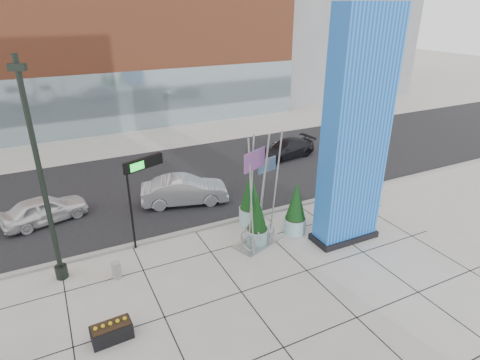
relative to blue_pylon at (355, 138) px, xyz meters
name	(u,v)px	position (x,y,z in m)	size (l,w,h in m)	color
ground	(207,284)	(-7.00, -0.33, -4.89)	(160.00, 160.00, 0.00)	#9E9991
street_asphalt	(144,188)	(-7.00, 9.67, -4.88)	(80.00, 12.00, 0.02)	black
curb_edge	(175,235)	(-7.00, 3.67, -4.83)	(80.00, 0.30, 0.12)	gray
tower_podium	(102,59)	(-6.00, 26.67, 0.61)	(34.00, 10.00, 11.00)	#9D4C2D
tower_glass_front	(116,103)	(-6.00, 21.87, -2.39)	(34.00, 0.60, 5.00)	#8CA5B2
building_grey_parking	(303,13)	(19.00, 31.67, 4.11)	(20.00, 18.00, 18.00)	slate
blue_pylon	(355,138)	(0.00, 0.00, 0.00)	(3.04, 1.36, 10.12)	#0B45AB
lamp_post	(46,198)	(-12.00, 2.67, -1.37)	(0.59, 0.47, 8.61)	black
public_art_sculpture	(259,217)	(-3.76, 1.41, -3.54)	(2.52, 1.84, 5.16)	#A8ABAD
concrete_bollard	(117,270)	(-10.03, 1.67, -4.54)	(0.36, 0.36, 0.71)	gray
overhead_street_sign	(144,174)	(-8.20, 3.47, -1.41)	(1.84, 0.87, 4.06)	black
round_planter_east	(296,209)	(-1.75, 1.47, -3.64)	(1.05, 1.05, 2.63)	#93C0C6
round_planter_mid	(257,220)	(-3.80, 1.47, -3.73)	(0.98, 0.98, 2.46)	#93C0C6
round_planter_west	(250,198)	(-3.20, 3.27, -3.56)	(1.12, 1.12, 2.81)	#93C0C6
box_planter_south	(112,331)	(-10.80, -1.53, -4.56)	(1.32, 0.71, 0.71)	black
car_white_west	(45,210)	(-12.32, 7.82, -4.21)	(1.61, 4.01, 1.37)	white
car_silver_mid	(185,191)	(-5.43, 6.69, -4.13)	(1.61, 4.60, 1.52)	#A9ABB1
car_dark_east	(286,149)	(3.36, 10.31, -4.25)	(1.79, 4.40, 1.28)	black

